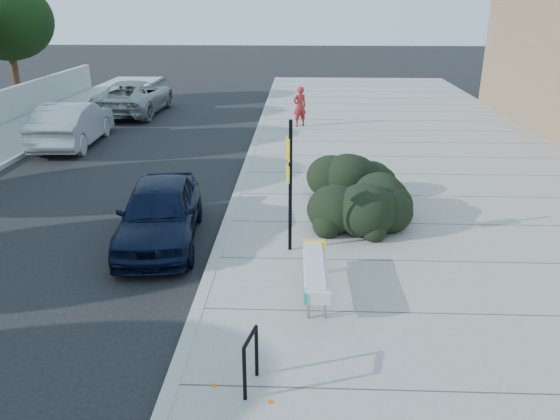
{
  "coord_description": "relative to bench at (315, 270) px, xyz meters",
  "views": [
    {
      "loc": [
        1.76,
        -8.12,
        5.14
      ],
      "look_at": [
        1.33,
        2.58,
        1.0
      ],
      "focal_mm": 35.0,
      "sensor_mm": 36.0,
      "label": 1
    }
  ],
  "objects": [
    {
      "name": "wagon_silver",
      "position": [
        -8.84,
        11.11,
        0.16
      ],
      "size": [
        1.99,
        5.02,
        1.62
      ],
      "primitive_type": "imported",
      "rotation": [
        0.0,
        0.0,
        3.2
      ],
      "color": "silver",
      "rests_on": "ground"
    },
    {
      "name": "pedestrian",
      "position": [
        -0.38,
        14.1,
        0.33
      ],
      "size": [
        0.71,
        0.62,
        1.65
      ],
      "primitive_type": "imported",
      "rotation": [
        0.0,
        0.0,
        3.61
      ],
      "color": "maroon",
      "rests_on": "sidewalk_near"
    },
    {
      "name": "bench",
      "position": [
        0.0,
        0.0,
        0.0
      ],
      "size": [
        0.45,
        2.1,
        0.63
      ],
      "rotation": [
        0.0,
        0.0,
        0.01
      ],
      "color": "gray",
      "rests_on": "sidewalk_near"
    },
    {
      "name": "curb_near",
      "position": [
        -2.04,
        4.43,
        -0.56
      ],
      "size": [
        0.22,
        50.0,
        0.17
      ],
      "primitive_type": "cube",
      "color": "#9E9E99",
      "rests_on": "ground"
    },
    {
      "name": "sidewalk_near",
      "position": [
        3.56,
        4.43,
        -0.57
      ],
      "size": [
        11.2,
        50.0,
        0.15
      ],
      "primitive_type": "cube",
      "color": "gray",
      "rests_on": "ground"
    },
    {
      "name": "bike_rack",
      "position": [
        -0.93,
        -2.57,
        0.0
      ],
      "size": [
        0.17,
        0.56,
        0.83
      ],
      "rotation": [
        0.0,
        0.0,
        -0.23
      ],
      "color": "black",
      "rests_on": "sidewalk_near"
    },
    {
      "name": "suv_silver",
      "position": [
        -8.3,
        17.25,
        0.14
      ],
      "size": [
        2.76,
        5.75,
        1.58
      ],
      "primitive_type": "imported",
      "rotation": [
        0.0,
        0.0,
        3.12
      ],
      "color": "#97999C",
      "rests_on": "ground"
    },
    {
      "name": "sedan_navy",
      "position": [
        -3.42,
        2.52,
        0.06
      ],
      "size": [
        2.12,
        4.32,
        1.42
      ],
      "primitive_type": "imported",
      "rotation": [
        0.0,
        0.0,
        0.11
      ],
      "color": "black",
      "rests_on": "ground"
    },
    {
      "name": "sign_post",
      "position": [
        -0.51,
        1.88,
        1.08
      ],
      "size": [
        0.13,
        0.32,
        2.8
      ],
      "rotation": [
        0.0,
        0.0,
        0.2
      ],
      "color": "black",
      "rests_on": "sidewalk_near"
    },
    {
      "name": "hedge",
      "position": [
        1.17,
        4.27,
        0.21
      ],
      "size": [
        1.97,
        3.81,
        1.42
      ],
      "primitive_type": "ellipsoid",
      "rotation": [
        0.0,
        0.0,
        0.02
      ],
      "color": "black",
      "rests_on": "sidewalk_near"
    },
    {
      "name": "tree_far_f",
      "position": [
        -14.54,
        18.43,
        3.54
      ],
      "size": [
        4.4,
        4.4,
        6.07
      ],
      "color": "#332114",
      "rests_on": "ground"
    },
    {
      "name": "ground",
      "position": [
        -2.04,
        -0.57,
        -0.65
      ],
      "size": [
        120.0,
        120.0,
        0.0
      ],
      "primitive_type": "plane",
      "color": "black",
      "rests_on": "ground"
    }
  ]
}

